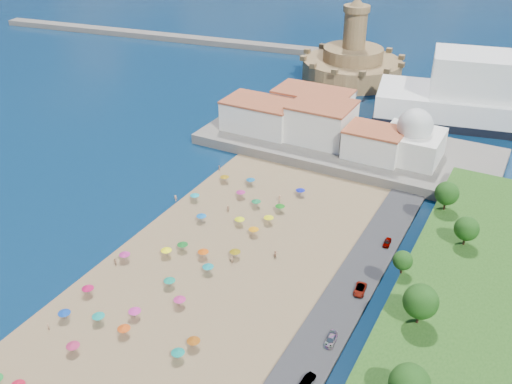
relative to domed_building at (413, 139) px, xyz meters
The scene contains 11 objects.
ground 77.60m from the domed_building, 112.91° to the right, with size 700.00×700.00×0.00m, color #071938.
terrace 21.44m from the domed_building, behind, with size 90.00×36.00×3.00m, color #59544C.
jetty 56.51m from the domed_building, 138.62° to the left, with size 18.00×70.00×2.40m, color #59544C.
breakwater 162.43m from the domed_building, 149.64° to the left, with size 200.00×7.00×2.60m, color #59544C.
waterfront_buildings 33.17m from the domed_building, behind, with size 57.00×29.00×11.00m.
domed_building is the anchor object (origin of this frame).
fortress 79.11m from the domed_building, 122.08° to the left, with size 40.00×40.00×32.40m.
beach_parasols 89.33m from the domed_building, 110.50° to the right, with size 31.15×110.56×2.20m.
beachgoers 67.95m from the domed_building, 120.05° to the right, with size 34.94×101.65×1.89m.
parked_cars 67.02m from the domed_building, 84.83° to the right, with size 2.67×49.57×1.29m.
hillside_trees 77.61m from the domed_building, 76.04° to the right, with size 14.55×108.39×7.98m.
Camera 1 is at (59.95, -79.99, 76.44)m, focal length 40.00 mm.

